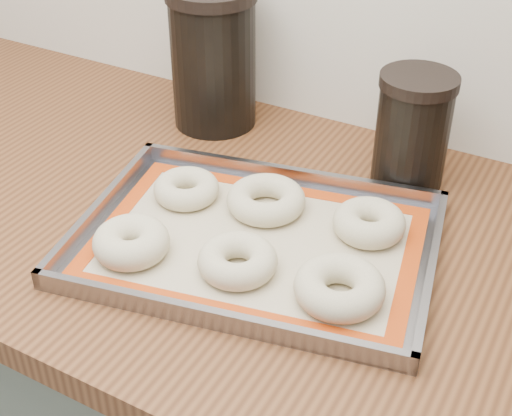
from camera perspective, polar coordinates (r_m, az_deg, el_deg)
The scene contains 11 objects.
countertop at distance 0.93m, azimuth 12.59°, elevation -6.04°, with size 3.06×0.68×0.04m, color brown.
baking_tray at distance 0.93m, azimuth 0.00°, elevation -2.68°, with size 0.52×0.41×0.03m.
baking_mat at distance 0.93m, azimuth -0.00°, elevation -2.78°, with size 0.47×0.37×0.00m.
bagel_front_left at distance 0.92m, azimuth -9.95°, elevation -2.70°, with size 0.10×0.10×0.04m, color beige.
bagel_front_mid at distance 0.88m, azimuth -1.49°, elevation -4.22°, with size 0.10×0.10×0.03m, color beige.
bagel_front_right at distance 0.84m, azimuth 6.69°, elevation -6.32°, with size 0.11×0.11×0.04m, color beige.
bagel_back_left at distance 1.02m, azimuth -5.59°, elevation 1.55°, with size 0.09×0.09×0.03m, color beige.
bagel_back_mid at distance 0.99m, azimuth 0.81°, elevation 0.67°, with size 0.11×0.11×0.03m, color beige.
bagel_back_right at distance 0.95m, azimuth 9.04°, elevation -1.17°, with size 0.10×0.10×0.04m, color beige.
canister_left at distance 1.18m, azimuth -3.44°, elevation 11.92°, with size 0.14×0.14×0.23m.
canister_mid at distance 1.05m, azimuth 12.42°, elevation 6.13°, with size 0.11×0.11×0.17m.
Camera 1 is at (0.16, 0.98, 1.47)m, focal length 50.00 mm.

